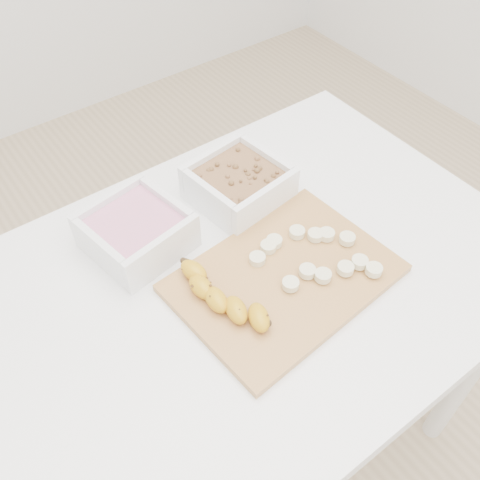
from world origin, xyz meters
TOP-DOWN VIEW (x-y plane):
  - ground at (0.00, 0.00)m, footprint 3.50×3.50m
  - table at (0.00, 0.00)m, footprint 1.00×0.70m
  - bowl_yogurt at (-0.13, 0.17)m, footprint 0.19×0.19m
  - bowl_granola at (0.10, 0.17)m, footprint 0.18×0.18m
  - cutting_board at (0.04, -0.05)m, footprint 0.39×0.29m
  - banana at (-0.08, -0.04)m, footprint 0.05×0.19m
  - banana_slices at (0.10, -0.05)m, footprint 0.19×0.18m

SIDE VIEW (x-z plane):
  - ground at x=0.00m, z-range 0.00..0.00m
  - table at x=0.00m, z-range 0.28..1.03m
  - cutting_board at x=0.04m, z-range 0.75..0.76m
  - banana_slices at x=0.10m, z-range 0.76..0.78m
  - banana at x=-0.08m, z-range 0.77..0.80m
  - bowl_yogurt at x=-0.13m, z-range 0.75..0.83m
  - bowl_granola at x=0.10m, z-range 0.75..0.83m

